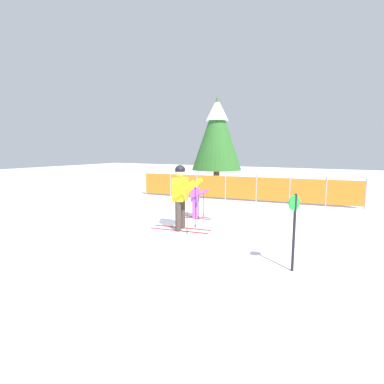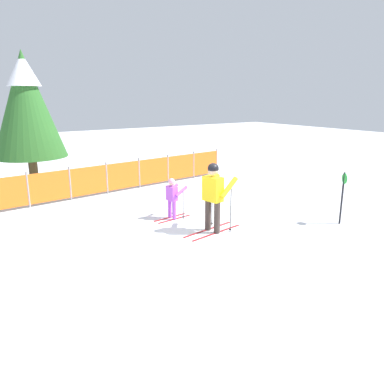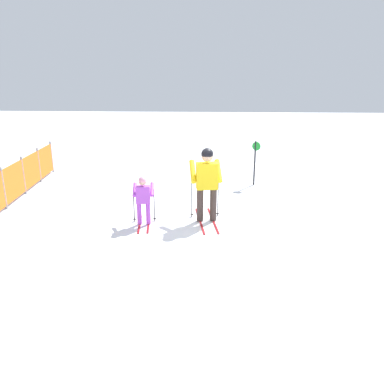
# 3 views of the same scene
# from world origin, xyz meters

# --- Properties ---
(ground_plane) EXTENTS (60.00, 60.00, 0.00)m
(ground_plane) POSITION_xyz_m (0.00, 0.00, 0.00)
(ground_plane) COLOR white
(skier_adult) EXTENTS (1.74, 0.84, 1.80)m
(skier_adult) POSITION_xyz_m (0.31, -0.02, 1.08)
(skier_adult) COLOR maroon
(skier_adult) RESTS_ON ground_plane
(skier_child) EXTENTS (1.14, 0.55, 1.18)m
(skier_child) POSITION_xyz_m (-0.03, 1.46, 0.70)
(skier_child) COLOR maroon
(skier_child) RESTS_ON ground_plane
(safety_fence) EXTENTS (9.47, 1.07, 1.15)m
(safety_fence) POSITION_xyz_m (0.15, 5.25, 0.57)
(safety_fence) COLOR gray
(safety_fence) RESTS_ON ground_plane
(conifer_far) EXTENTS (2.74, 2.74, 5.09)m
(conifer_far) POSITION_xyz_m (-2.36, 8.32, 3.15)
(conifer_far) COLOR #4C3823
(conifer_far) RESTS_ON ground_plane
(trail_marker) EXTENTS (0.16, 0.25, 1.44)m
(trail_marker) POSITION_xyz_m (3.55, -1.50, 0.89)
(trail_marker) COLOR black
(trail_marker) RESTS_ON ground_plane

